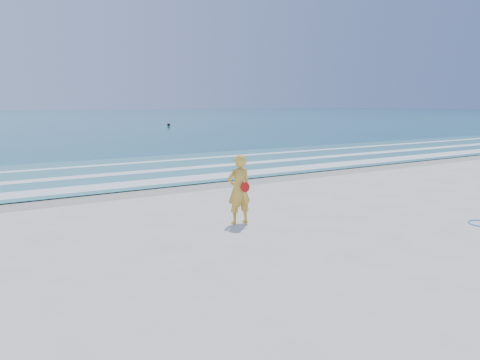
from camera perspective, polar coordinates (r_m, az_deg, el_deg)
ground at (r=10.68m, az=10.57°, el=-8.42°), size 400.00×400.00×0.00m
wet_sand at (r=18.13m, az=-9.06°, el=-0.98°), size 400.00×2.40×0.00m
shallow at (r=22.75m, az=-14.04°, el=1.08°), size 400.00×10.00×0.01m
foam_near at (r=19.30m, az=-10.59°, el=-0.23°), size 400.00×1.40×0.01m
foam_mid at (r=22.00m, az=-13.39°, el=0.85°), size 400.00×0.90×0.01m
foam_far at (r=25.12m, az=-15.83°, el=1.79°), size 400.00×0.60×0.01m
buoy at (r=64.21m, az=-8.69°, el=6.68°), size 0.42×0.42×0.42m
woman at (r=12.55m, az=-0.12°, el=-1.14°), size 0.70×0.48×1.88m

